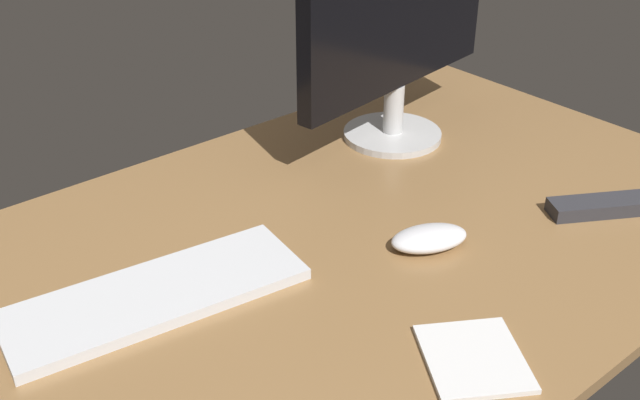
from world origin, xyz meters
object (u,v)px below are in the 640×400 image
computer_mouse (429,238)px  tv_remote (602,206)px  notepad (474,358)px  keyboard (156,295)px

computer_mouse → tv_remote: computer_mouse is taller
tv_remote → computer_mouse: bearing=-170.2°
tv_remote → notepad: 43.68cm
computer_mouse → tv_remote: (28.50, -10.93, -0.41)cm
computer_mouse → tv_remote: 30.53cm
keyboard → computer_mouse: computer_mouse is taller
keyboard → computer_mouse: 40.13cm
keyboard → notepad: (23.16, -35.25, -0.46)cm
computer_mouse → notepad: 24.87cm
tv_remote → notepad: (-42.62, -9.51, -0.80)cm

